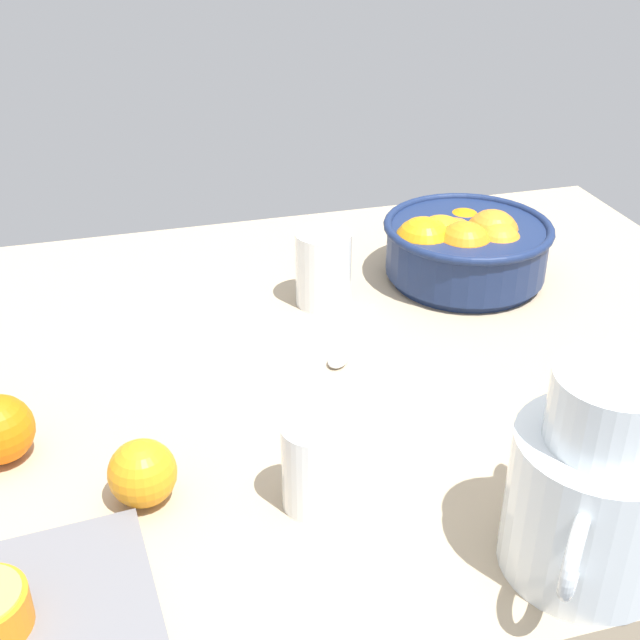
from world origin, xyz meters
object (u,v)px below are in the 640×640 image
at_px(second_glass, 323,273).
at_px(loose_orange_2, 142,473).
at_px(spoon, 347,345).
at_px(juice_pitcher, 593,498).
at_px(juice_glass, 313,471).
at_px(fruit_bowl, 463,247).

relative_size(second_glass, loose_orange_2, 1.58).
xyz_separation_m(loose_orange_2, spoon, (0.27, 0.21, -0.03)).
bearing_deg(juice_pitcher, juice_glass, 146.89).
bearing_deg(second_glass, fruit_bowl, 3.38).
relative_size(juice_glass, loose_orange_2, 1.38).
relative_size(fruit_bowl, juice_pitcher, 1.19).
distance_m(juice_pitcher, loose_orange_2, 0.40).
distance_m(loose_orange_2, spoon, 0.34).
bearing_deg(loose_orange_2, juice_glass, -17.09).
bearing_deg(spoon, juice_pitcher, -77.03).
height_order(juice_pitcher, second_glass, juice_pitcher).
distance_m(juice_glass, loose_orange_2, 0.16).
relative_size(fruit_bowl, second_glass, 2.31).
distance_m(fruit_bowl, second_glass, 0.21).
bearing_deg(second_glass, juice_pitcher, -80.40).
relative_size(fruit_bowl, spoon, 1.61).
bearing_deg(juice_glass, second_glass, 72.93).
relative_size(juice_glass, spoon, 0.61).
relative_size(juice_pitcher, loose_orange_2, 3.06).
bearing_deg(juice_pitcher, fruit_bowl, 77.10).
relative_size(juice_pitcher, juice_glass, 2.21).
bearing_deg(juice_glass, loose_orange_2, 162.91).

